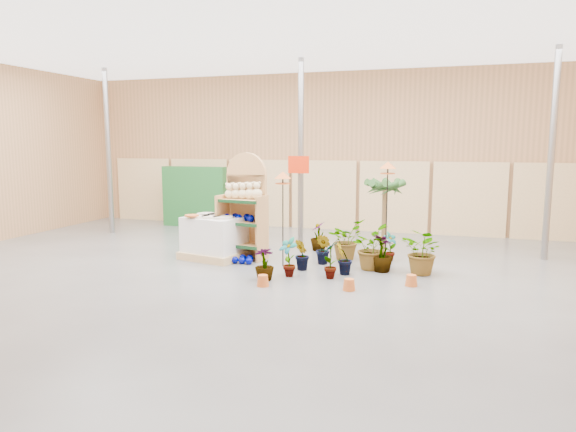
# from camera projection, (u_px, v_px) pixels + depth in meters

# --- Properties ---
(room) EXTENTS (15.20, 12.10, 4.70)m
(room) POSITION_uv_depth(u_px,v_px,m) (264.00, 158.00, 10.00)
(room) COLOR #545454
(room) RESTS_ON ground
(display_shelf) EXTENTS (1.03, 0.73, 2.30)m
(display_shelf) POSITION_uv_depth(u_px,v_px,m) (245.00, 210.00, 11.18)
(display_shelf) COLOR tan
(display_shelf) RESTS_ON ground
(teddy_bears) EXTENTS (0.86, 0.24, 0.37)m
(teddy_bears) POSITION_uv_depth(u_px,v_px,m) (244.00, 192.00, 11.01)
(teddy_bears) COLOR beige
(teddy_bears) RESTS_ON display_shelf
(gazing_balls_shelf) EXTENTS (0.85, 0.29, 0.16)m
(gazing_balls_shelf) POSITION_uv_depth(u_px,v_px,m) (243.00, 218.00, 11.08)
(gazing_balls_shelf) COLOR #000681
(gazing_balls_shelf) RESTS_ON display_shelf
(gazing_balls_floor) EXTENTS (0.63, 0.39, 0.15)m
(gazing_balls_floor) POSITION_uv_depth(u_px,v_px,m) (240.00, 259.00, 10.80)
(gazing_balls_floor) COLOR #000681
(gazing_balls_floor) RESTS_ON ground
(pallet_stack) EXTENTS (1.50, 1.34, 0.96)m
(pallet_stack) POSITION_uv_depth(u_px,v_px,m) (215.00, 237.00, 11.19)
(pallet_stack) COLOR tan
(pallet_stack) RESTS_ON ground
(charcoal_planters) EXTENTS (0.50, 0.50, 1.00)m
(charcoal_planters) POSITION_uv_depth(u_px,v_px,m) (229.00, 223.00, 12.94)
(charcoal_planters) COLOR black
(charcoal_planters) RESTS_ON ground
(trellis_stock) EXTENTS (2.00, 0.30, 1.80)m
(trellis_stock) POSITION_uv_depth(u_px,v_px,m) (195.00, 197.00, 15.37)
(trellis_stock) COLOR #1D5B26
(trellis_stock) RESTS_ON ground
(offer_sign) EXTENTS (0.50, 0.08, 2.20)m
(offer_sign) POSITION_uv_depth(u_px,v_px,m) (299.00, 183.00, 12.02)
(offer_sign) COLOR gray
(offer_sign) RESTS_ON ground
(bird_table_front) EXTENTS (0.34, 0.34, 1.94)m
(bird_table_front) POSITION_uv_depth(u_px,v_px,m) (283.00, 178.00, 10.26)
(bird_table_front) COLOR black
(bird_table_front) RESTS_ON ground
(bird_table_right) EXTENTS (0.34, 0.34, 2.13)m
(bird_table_right) POSITION_uv_depth(u_px,v_px,m) (388.00, 169.00, 10.31)
(bird_table_right) COLOR black
(bird_table_right) RESTS_ON ground
(bird_table_back) EXTENTS (0.34, 0.34, 1.67)m
(bird_table_back) POSITION_uv_depth(u_px,v_px,m) (235.00, 177.00, 14.57)
(bird_table_back) COLOR black
(bird_table_back) RESTS_ON ground
(palm) EXTENTS (0.70, 0.70, 1.81)m
(palm) POSITION_uv_depth(u_px,v_px,m) (385.00, 186.00, 11.46)
(palm) COLOR brown
(palm) RESTS_ON ground
(potted_plant_0) EXTENTS (0.48, 0.42, 0.75)m
(potted_plant_0) POSITION_uv_depth(u_px,v_px,m) (289.00, 257.00, 9.66)
(potted_plant_0) COLOR #234A1C
(potted_plant_0) RESTS_ON ground
(potted_plant_1) EXTENTS (0.40, 0.43, 0.64)m
(potted_plant_1) POSITION_uv_depth(u_px,v_px,m) (302.00, 255.00, 10.12)
(potted_plant_1) COLOR #234A1C
(potted_plant_1) RESTS_ON ground
(potted_plant_2) EXTENTS (0.79, 0.88, 0.88)m
(potted_plant_2) POSITION_uv_depth(u_px,v_px,m) (370.00, 247.00, 10.22)
(potted_plant_2) COLOR #234A1C
(potted_plant_2) RESTS_ON ground
(potted_plant_3) EXTENTS (0.57, 0.57, 0.75)m
(potted_plant_3) POSITION_uv_depth(u_px,v_px,m) (382.00, 253.00, 10.03)
(potted_plant_3) COLOR #234A1C
(potted_plant_3) RESTS_ON ground
(potted_plant_4) EXTENTS (0.39, 0.39, 0.63)m
(potted_plant_4) POSITION_uv_depth(u_px,v_px,m) (390.00, 246.00, 10.96)
(potted_plant_4) COLOR #234A1C
(potted_plant_4) RESTS_ON ground
(potted_plant_5) EXTENTS (0.45, 0.45, 0.64)m
(potted_plant_5) POSITION_uv_depth(u_px,v_px,m) (324.00, 249.00, 10.62)
(potted_plant_5) COLOR #234A1C
(potted_plant_5) RESTS_ON ground
(potted_plant_6) EXTENTS (0.90, 0.97, 0.87)m
(potted_plant_6) POSITION_uv_depth(u_px,v_px,m) (345.00, 239.00, 11.09)
(potted_plant_6) COLOR #234A1C
(potted_plant_6) RESTS_ON ground
(potted_plant_7) EXTENTS (0.47, 0.47, 0.62)m
(potted_plant_7) POSITION_uv_depth(u_px,v_px,m) (264.00, 264.00, 9.40)
(potted_plant_7) COLOR #234A1C
(potted_plant_7) RESTS_ON ground
(potted_plant_8) EXTENTS (0.35, 0.44, 0.74)m
(potted_plant_8) POSITION_uv_depth(u_px,v_px,m) (331.00, 259.00, 9.53)
(potted_plant_8) COLOR #234A1C
(potted_plant_8) RESTS_ON ground
(potted_plant_9) EXTENTS (0.41, 0.43, 0.62)m
(potted_plant_9) POSITION_uv_depth(u_px,v_px,m) (344.00, 259.00, 9.78)
(potted_plant_9) COLOR #234A1C
(potted_plant_9) RESTS_ON ground
(potted_plant_10) EXTENTS (1.06, 1.03, 0.90)m
(potted_plant_10) POSITION_uv_depth(u_px,v_px,m) (424.00, 252.00, 9.78)
(potted_plant_10) COLOR #234A1C
(potted_plant_10) RESTS_ON ground
(potted_plant_11) EXTENTS (0.47, 0.47, 0.69)m
(potted_plant_11) POSITION_uv_depth(u_px,v_px,m) (319.00, 236.00, 11.98)
(potted_plant_11) COLOR #234A1C
(potted_plant_11) RESTS_ON ground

